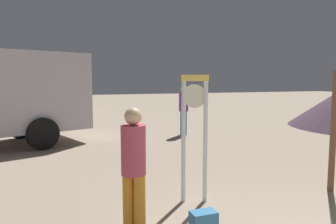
% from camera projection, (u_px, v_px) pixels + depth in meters
% --- Properties ---
extents(standing_clock, '(0.43, 0.21, 2.04)m').
position_uv_depth(standing_clock, '(194.00, 125.00, 5.02)').
color(standing_clock, white).
rests_on(standing_clock, ground_plane).
extents(person_near_clock, '(0.31, 0.31, 1.63)m').
position_uv_depth(person_near_clock, '(134.00, 165.00, 3.94)').
color(person_near_clock, orange).
rests_on(person_near_clock, ground_plane).
extents(person_distant, '(0.34, 0.34, 1.76)m').
position_uv_depth(person_distant, '(184.00, 107.00, 11.17)').
color(person_distant, teal).
rests_on(person_distant, ground_plane).
extents(box_truck_far, '(6.76, 4.38, 2.67)m').
position_uv_depth(box_truck_far, '(14.00, 88.00, 17.33)').
color(box_truck_far, silver).
rests_on(box_truck_far, ground_plane).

